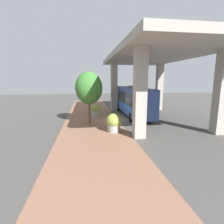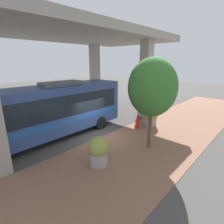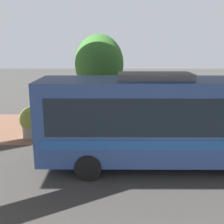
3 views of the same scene
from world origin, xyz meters
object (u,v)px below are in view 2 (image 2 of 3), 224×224
bus (48,110)px  planter_middle (98,151)px  planter_front (150,115)px  street_tree_near (152,88)px  fire_hydrant (138,122)px

bus → planter_middle: 4.91m
planter_front → street_tree_near: 4.97m
street_tree_near → planter_middle: bearing=75.2°
planter_front → planter_middle: size_ratio=1.09×
fire_hydrant → street_tree_near: street_tree_near is taller
bus → planter_front: bus is taller
planter_middle → street_tree_near: street_tree_near is taller
bus → fire_hydrant: bus is taller
planter_front → planter_middle: 7.00m
fire_hydrant → street_tree_near: (-2.34, 2.15, 3.18)m
fire_hydrant → street_tree_near: 4.49m
bus → planter_middle: bearing=-178.9°
street_tree_near → planter_front: bearing=-59.7°
planter_front → street_tree_near: bearing=120.3°
bus → planter_middle: bus is taller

